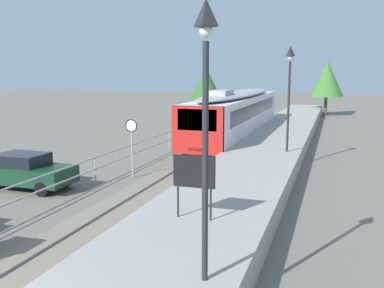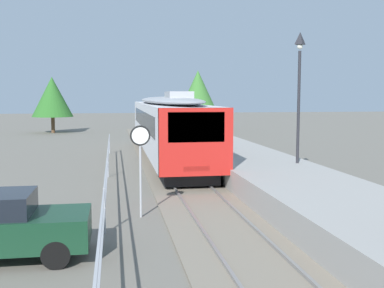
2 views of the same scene
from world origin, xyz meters
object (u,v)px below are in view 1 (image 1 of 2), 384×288
at_px(platform_lamp_near_end, 206,90).
at_px(platform_notice_board, 194,174).
at_px(parked_hatchback_dark_green, 26,171).
at_px(speed_limit_sign, 131,134).
at_px(platform_lamp_mid_platform, 289,79).
at_px(commuter_train, 237,112).

xyz_separation_m(platform_lamp_near_end, platform_notice_board, (-1.33, 3.35, -2.44)).
bearing_deg(platform_notice_board, parked_hatchback_dark_green, 156.92).
relative_size(platform_notice_board, speed_limit_sign, 0.64).
bearing_deg(speed_limit_sign, parked_hatchback_dark_green, -136.57).
bearing_deg(platform_notice_board, platform_lamp_near_end, -68.41).
height_order(platform_lamp_mid_platform, platform_notice_board, platform_lamp_mid_platform).
height_order(speed_limit_sign, parked_hatchback_dark_green, speed_limit_sign).
relative_size(platform_lamp_mid_platform, speed_limit_sign, 1.91).
distance_m(platform_lamp_mid_platform, speed_limit_sign, 8.40).
xyz_separation_m(platform_lamp_near_end, speed_limit_sign, (-6.73, 10.34, -2.50)).
height_order(platform_notice_board, speed_limit_sign, speed_limit_sign).
bearing_deg(parked_hatchback_dark_green, platform_lamp_mid_platform, 36.77).
bearing_deg(platform_notice_board, speed_limit_sign, 127.73).
xyz_separation_m(commuter_train, platform_lamp_mid_platform, (4.49, -8.22, 2.48)).
bearing_deg(platform_lamp_near_end, speed_limit_sign, 123.07).
distance_m(platform_notice_board, speed_limit_sign, 8.84).
distance_m(platform_lamp_mid_platform, parked_hatchback_dark_green, 13.23).
distance_m(commuter_train, speed_limit_sign, 12.77).
bearing_deg(platform_lamp_mid_platform, platform_notice_board, -96.67).
distance_m(platform_lamp_near_end, platform_lamp_mid_platform, 14.69).
height_order(commuter_train, platform_lamp_mid_platform, platform_lamp_mid_platform).
xyz_separation_m(platform_notice_board, parked_hatchback_dark_green, (-8.82, 3.76, -1.40)).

